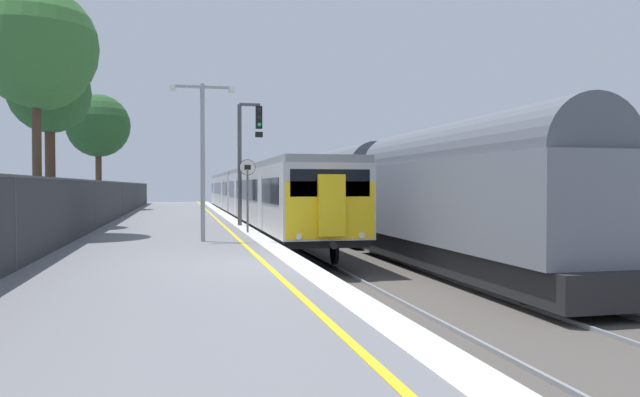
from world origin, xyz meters
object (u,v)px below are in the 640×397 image
at_px(background_tree_right, 50,97).
at_px(speed_limit_sign, 248,186).
at_px(signal_gantry, 246,149).
at_px(commuter_train_at_platform, 251,193).
at_px(background_tree_left, 38,52).
at_px(platform_lamp_mid, 203,147).
at_px(background_tree_centre, 99,127).
at_px(freight_train_adjacent_track, 339,190).

bearing_deg(background_tree_right, speed_limit_sign, -32.29).
bearing_deg(signal_gantry, commuter_train_at_platform, 82.53).
bearing_deg(signal_gantry, speed_limit_sign, -94.99).
distance_m(signal_gantry, background_tree_left, 9.06).
distance_m(platform_lamp_mid, background_tree_centre, 28.89).
distance_m(freight_train_adjacent_track, background_tree_right, 14.70).
xyz_separation_m(signal_gantry, background_tree_left, (-7.56, -3.96, 3.03)).
bearing_deg(platform_lamp_mid, background_tree_right, 126.26).
xyz_separation_m(freight_train_adjacent_track, platform_lamp_mid, (-7.60, -12.12, 1.43)).
bearing_deg(signal_gantry, background_tree_right, 174.61).
xyz_separation_m(signal_gantry, background_tree_centre, (-8.61, 20.58, 2.72)).
bearing_deg(freight_train_adjacent_track, background_tree_centre, 131.64).
height_order(commuter_train_at_platform, background_tree_centre, background_tree_centre).
relative_size(speed_limit_sign, platform_lamp_mid, 0.55).
bearing_deg(signal_gantry, platform_lamp_mid, -105.89).
bearing_deg(background_tree_right, platform_lamp_mid, -53.74).
distance_m(platform_lamp_mid, background_tree_left, 7.30).
relative_size(freight_train_adjacent_track, platform_lamp_mid, 8.66).
distance_m(commuter_train_at_platform, speed_limit_sign, 15.58).
xyz_separation_m(commuter_train_at_platform, signal_gantry, (-1.49, -11.33, 2.06)).
height_order(commuter_train_at_platform, background_tree_left, background_tree_left).
xyz_separation_m(commuter_train_at_platform, background_tree_centre, (-10.09, 9.24, 4.78)).
distance_m(speed_limit_sign, platform_lamp_mid, 3.91).
distance_m(commuter_train_at_platform, platform_lamp_mid, 19.15).
bearing_deg(commuter_train_at_platform, background_tree_right, -132.20).
bearing_deg(commuter_train_at_platform, speed_limit_sign, -96.81).
relative_size(commuter_train_at_platform, platform_lamp_mid, 8.58).
relative_size(signal_gantry, platform_lamp_mid, 1.09).
bearing_deg(speed_limit_sign, signal_gantry, 85.01).
height_order(background_tree_left, background_tree_centre, background_tree_left).
height_order(background_tree_centre, background_tree_right, background_tree_centre).
bearing_deg(freight_train_adjacent_track, commuter_train_at_platform, 121.18).
xyz_separation_m(signal_gantry, background_tree_right, (-8.10, 0.76, 2.16)).
bearing_deg(background_tree_right, commuter_train_at_platform, 47.80).
height_order(signal_gantry, background_tree_left, background_tree_left).
bearing_deg(speed_limit_sign, background_tree_centre, 108.47).
distance_m(speed_limit_sign, background_tree_left, 8.56).
distance_m(speed_limit_sign, background_tree_right, 9.89).
height_order(freight_train_adjacent_track, background_tree_right, background_tree_right).
xyz_separation_m(platform_lamp_mid, background_tree_left, (-5.46, 3.45, 3.41)).
relative_size(speed_limit_sign, background_tree_right, 0.37).
bearing_deg(background_tree_right, background_tree_left, -83.56).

